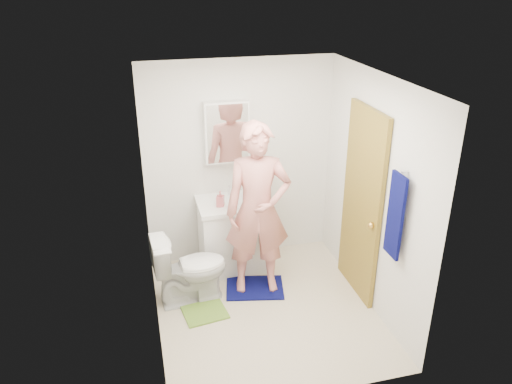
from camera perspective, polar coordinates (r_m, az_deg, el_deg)
floor at (r=5.37m, az=1.12°, el=-13.37°), size 2.20×2.40×0.02m
ceiling at (r=4.34m, az=1.38°, el=12.88°), size 2.20×2.40×0.02m
wall_back at (r=5.81m, az=-1.95°, el=3.39°), size 2.20×0.02×2.40m
wall_front at (r=3.73m, az=6.25°, el=-9.53°), size 2.20×0.02×2.40m
wall_left at (r=4.59m, az=-12.28°, el=-3.11°), size 0.02×2.40×2.40m
wall_right at (r=5.11m, az=13.32°, el=-0.28°), size 0.02×2.40×2.40m
vanity_cabinet at (r=5.86m, az=-2.65°, el=-5.08°), size 0.75×0.55×0.80m
countertop at (r=5.66m, az=-2.73°, el=-1.33°), size 0.79×0.59×0.05m
sink_basin at (r=5.65m, az=-2.73°, el=-1.19°), size 0.40×0.40×0.03m
faucet at (r=5.79m, az=-3.11°, el=0.18°), size 0.03×0.03×0.12m
medicine_cabinet at (r=5.58m, az=-3.36°, el=6.84°), size 0.50×0.12×0.70m
mirror_panel at (r=5.53m, az=-3.24°, el=6.66°), size 0.46×0.01×0.66m
door at (r=5.28m, az=11.98°, el=-1.40°), size 0.05×0.80×2.05m
door_knob at (r=5.05m, az=13.05°, el=-3.73°), size 0.07×0.07×0.07m
towel at (r=4.61m, az=15.64°, el=-2.65°), size 0.03×0.24×0.80m
towel_hook at (r=4.46m, az=16.68°, el=2.24°), size 0.06×0.02×0.02m
toilet at (r=5.33m, az=-7.55°, el=-8.60°), size 0.80×0.50×0.78m
bath_mat at (r=5.65m, az=-0.15°, el=-10.90°), size 0.71×0.57×0.02m
green_rug at (r=5.33m, az=-5.86°, el=-13.52°), size 0.48×0.42×0.02m
soap_dispenser at (r=5.51m, az=-4.10°, el=-0.77°), size 0.11×0.11×0.18m
toothbrush_cup at (r=5.76m, az=-0.52°, el=-0.09°), size 0.12×0.12×0.09m
man at (r=5.18m, az=0.22°, el=-2.10°), size 0.74×0.54×1.88m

